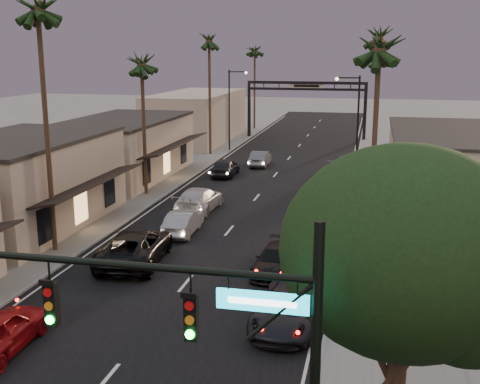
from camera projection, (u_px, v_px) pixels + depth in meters
The scene contains 29 objects.
ground at pixel (264, 189), 49.04m from camera, with size 200.00×200.00×0.00m, color slate.
road at pixel (274, 177), 53.79m from camera, with size 14.00×120.00×0.02m, color black.
sidewalk_left at pixel (194, 159), 62.44m from camera, with size 5.00×92.00×0.12m, color slate.
sidewalk_right at pixel (382, 166), 58.43m from camera, with size 5.00×92.00×0.12m, color slate.
storefront_mid at pixel (21, 185), 37.86m from camera, with size 8.00×14.00×5.50m, color tan.
storefront_far at pixel (123, 150), 53.12m from camera, with size 8.00×16.00×5.00m, color #C3AE95.
storefront_dist at pixel (197, 117), 74.87m from camera, with size 8.00×20.00×6.00m, color tan.
building_right at pixel (446, 166), 45.51m from camera, with size 8.00×18.00×5.00m, color tan.
traffic_signal at pixel (223, 342), 12.47m from camera, with size 8.51×0.22×7.80m.
corner_tree at pixel (407, 259), 14.74m from camera, with size 6.20×6.20×8.80m.
arch at pixel (306, 95), 76.29m from camera, with size 15.20×0.40×7.27m.
streetlight_right at pixel (355, 119), 51.12m from camera, with size 2.13×0.30×9.00m.
streetlight_left at pixel (232, 104), 66.40m from camera, with size 2.13×0.30×9.00m.
palm_lb at pixel (37, 3), 30.70m from camera, with size 3.20×3.20×15.20m.
palm_lc at pixel (141, 58), 44.67m from camera, with size 3.20×3.20×12.20m.
palm_ld at pixel (209, 37), 62.29m from camera, with size 3.20×3.20×14.20m.
palm_ra at pixel (380, 41), 29.41m from camera, with size 3.20×3.20×13.20m.
palm_rb at pixel (379, 33), 48.19m from camera, with size 3.20×3.20×14.20m.
palm_rc at pixel (378, 56), 67.65m from camera, with size 3.20×3.20×12.20m.
palm_far at pixel (255, 48), 84.30m from camera, with size 3.20×3.20×13.20m.
oncoming_pickup at pixel (135, 247), 31.78m from camera, with size 2.95×6.40×1.78m, color black.
oncoming_silver at pixel (183, 223), 36.86m from camera, with size 1.53×4.38×1.44m, color gray.
oncoming_white at pixel (199, 199), 42.18m from camera, with size 2.34×5.75×1.67m, color #AEAEAE.
oncoming_dgrey at pixel (225, 167), 54.03m from camera, with size 1.93×4.79×1.63m, color black.
oncoming_grey_far at pixel (260, 158), 58.81m from camera, with size 1.57×4.51×1.49m, color #56575B.
curbside_near at pixel (288, 309), 24.45m from camera, with size 2.46×5.34×1.48m, color black.
curbside_black at pixel (276, 260), 30.43m from camera, with size 1.86×4.59×1.33m, color black.
curbside_grey at pixel (320, 230), 35.28m from camera, with size 1.76×4.38×1.49m, color #57575C.
curbside_far at pixel (336, 171), 52.30m from camera, with size 1.66×4.77×1.57m, color black.
Camera 1 is at (8.50, -7.08, 10.95)m, focal length 45.00 mm.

